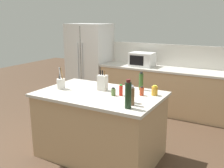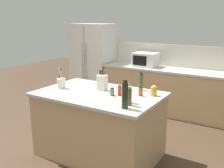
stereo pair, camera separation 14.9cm
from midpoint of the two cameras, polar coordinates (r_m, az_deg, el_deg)
The scene contains 16 objects.
ground_plane at distance 3.99m, azimuth -1.63°, elevation -15.00°, with size 14.00×14.00×0.00m, color #473323.
back_counter_run at distance 5.56m, azimuth 13.54°, elevation -1.57°, with size 2.94×0.66×0.94m.
wall_backsplash at distance 5.71m, azimuth 14.96°, elevation 5.94°, with size 2.90×0.03×0.46m, color beige.
kitchen_island at distance 3.78m, azimuth -1.68°, elevation -8.76°, with size 1.70×1.09×0.94m.
refrigerator at distance 6.38m, azimuth -3.32°, elevation 4.83°, with size 0.96×0.75×1.81m.
microwave at distance 5.63m, azimuth 8.04°, elevation 5.29°, with size 0.50×0.39×0.29m.
knife_block at distance 3.73m, azimuth -1.02°, elevation 0.34°, with size 0.13×0.10×0.29m.
utensil_crock at distance 3.89m, azimuth -9.95°, elevation 0.24°, with size 0.12×0.12×0.32m.
wine_bottle at distance 2.98m, azimuth 4.27°, elevation -2.40°, with size 0.08×0.08×0.34m.
pepper_grinder at distance 3.10m, azimuth 5.21°, elevation -2.72°, with size 0.05×0.05×0.23m.
honey_jar at distance 3.53m, azimuth 10.25°, elevation -1.54°, with size 0.08×0.08×0.13m.
dish_soap_bottle at distance 3.20m, azimuth 4.66°, elevation -2.03°, with size 0.07×0.07×0.25m.
spice_jar_oregano at distance 3.49m, azimuth 1.25°, elevation -1.73°, with size 0.06×0.06×0.11m.
spice_jar_paprika at distance 3.51m, azimuth 7.45°, elevation -1.65°, with size 0.06×0.06×0.12m.
hot_sauce_bottle at distance 3.48m, azimuth 2.91°, elevation -1.43°, with size 0.05×0.05×0.15m.
olive_oil_bottle at distance 3.77m, azimuth 7.41°, elevation 0.52°, with size 0.06×0.06×0.26m.
Camera 2 is at (1.98, -2.87, 1.95)m, focal length 42.00 mm.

